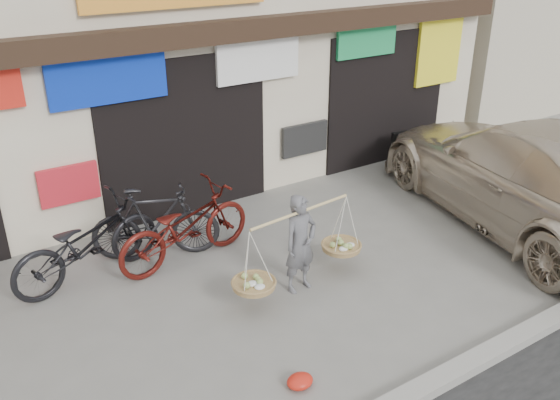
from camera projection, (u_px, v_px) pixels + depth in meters
ground at (304, 307)px, 7.84m from camera, size 70.00×70.00×0.00m
kerb at (412, 395)px, 6.30m from camera, size 70.00×0.25×0.12m
street_vendor at (300, 248)px, 8.00m from camera, size 2.13×0.72×1.41m
bike_0 at (87, 243)px, 8.24m from camera, size 2.35×1.26×1.17m
bike_1 at (156, 223)px, 8.82m from camera, size 1.96×1.24×1.14m
bike_2 at (185, 226)px, 8.69m from camera, size 2.30×1.10×1.16m
suv at (529, 174)px, 9.71m from camera, size 3.78×6.52×1.78m
red_bag at (300, 381)px, 6.48m from camera, size 0.31×0.25×0.14m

